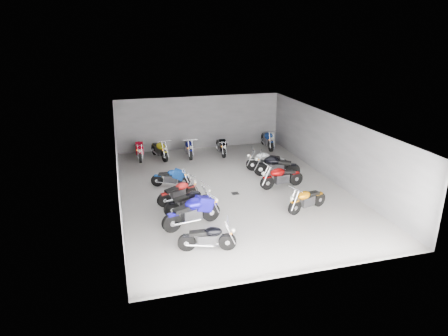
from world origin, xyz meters
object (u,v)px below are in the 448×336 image
Objects in this scene: motorcycle_left_a at (208,238)px; motorcycle_left_c at (189,202)px; motorcycle_right_b at (307,199)px; drain_grate at (235,193)px; motorcycle_left_d at (178,192)px; motorcycle_back_b at (160,150)px; motorcycle_right_d at (281,177)px; motorcycle_right_e at (276,166)px; motorcycle_left_e at (171,178)px; motorcycle_back_f at (267,139)px; motorcycle_back_d at (221,146)px; motorcycle_right_f at (266,161)px; motorcycle_back_a at (139,150)px; motorcycle_back_c at (189,148)px; motorcycle_left_b at (192,212)px.

motorcycle_left_c reaches higher than motorcycle_left_a.
drain_grate is at bearing 23.72° from motorcycle_right_b.
motorcycle_back_b is at bearing 157.74° from motorcycle_left_d.
motorcycle_right_e is (0.33, 1.41, 0.03)m from motorcycle_right_d.
motorcycle_left_e is 0.77× the size of motorcycle_back_f.
motorcycle_right_e is at bearing 30.50° from drain_grate.
motorcycle_left_d is 0.81× the size of motorcycle_back_f.
motorcycle_right_f is at bearing 116.76° from motorcycle_back_d.
motorcycle_right_e is at bearing 145.38° from motorcycle_back_a.
motorcycle_right_d is at bearing 105.69° from motorcycle_back_d.
motorcycle_back_d reaches higher than motorcycle_left_a.
motorcycle_left_a is 10.45m from motorcycle_back_c.
motorcycle_right_d is at bearing 148.05° from motorcycle_left_a.
motorcycle_back_c is at bearing 63.32° from motorcycle_right_e.
motorcycle_left_e is 5.27m from motorcycle_right_e.
motorcycle_back_f reaches higher than motorcycle_left_c.
motorcycle_right_e is at bearing -19.03° from motorcycle_right_d.
motorcycle_right_e is 5.71m from motorcycle_back_c.
motorcycle_back_f is at bearing 145.59° from motorcycle_left_e.
motorcycle_left_d is 0.86× the size of motorcycle_right_d.
motorcycle_right_f is (-0.16, 0.95, -0.03)m from motorcycle_right_e.
motorcycle_back_f is (7.78, 0.07, 0.01)m from motorcycle_back_a.
motorcycle_back_f is (4.00, 6.33, 0.55)m from drain_grate.
motorcycle_left_d is at bearing 46.69° from motorcycle_right_b.
motorcycle_back_b is at bearing -164.64° from motorcycle_left_a.
motorcycle_back_c reaches higher than motorcycle_left_d.
motorcycle_left_a is 8.36m from motorcycle_right_f.
motorcycle_left_d is at bearing 21.76° from motorcycle_left_e.
motorcycle_right_d reaches higher than motorcycle_left_e.
motorcycle_back_d is (-1.37, 5.74, -0.03)m from motorcycle_right_d.
motorcycle_back_f is at bearing -21.31° from motorcycle_right_d.
motorcycle_right_b is (4.66, -1.03, -0.02)m from motorcycle_left_c.
motorcycle_right_f is (4.90, 5.04, -0.05)m from motorcycle_left_b.
motorcycle_left_b reaches higher than motorcycle_back_f.
motorcycle_back_b is (-5.28, 4.48, -0.03)m from motorcycle_right_e.
motorcycle_right_e is at bearing 107.50° from motorcycle_left_c.
motorcycle_back_d is at bearing 160.32° from motorcycle_left_e.
motorcycle_right_e is 6.92m from motorcycle_back_b.
motorcycle_back_d reaches higher than drain_grate.
drain_grate is 0.16× the size of motorcycle_right_b.
motorcycle_left_c is (-2.36, -1.42, 0.49)m from drain_grate.
motorcycle_left_e is at bearing 40.42° from motorcycle_back_f.
motorcycle_left_d is 0.86× the size of motorcycle_right_e.
motorcycle_right_f is (0.15, 4.93, 0.04)m from motorcycle_right_b.
drain_grate is at bearing 122.99° from motorcycle_back_a.
motorcycle_right_d is 1.45m from motorcycle_right_e.
motorcycle_left_e is 0.81× the size of motorcycle_back_c.
motorcycle_right_b is 8.94m from motorcycle_back_f.
motorcycle_back_b reaches higher than motorcycle_left_a.
drain_grate is at bearing 151.96° from motorcycle_right_f.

